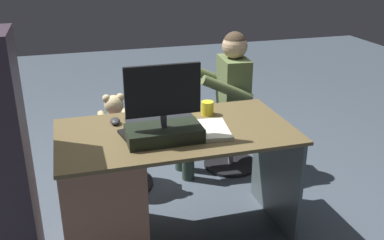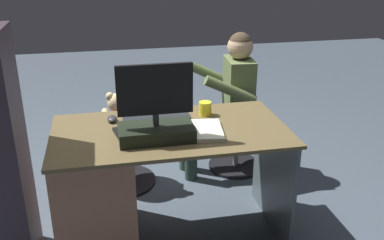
{
  "view_description": "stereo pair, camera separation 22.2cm",
  "coord_description": "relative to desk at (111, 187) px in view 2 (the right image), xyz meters",
  "views": [
    {
      "loc": [
        0.58,
        2.71,
        1.78
      ],
      "look_at": [
        -0.21,
        -0.02,
        0.63
      ],
      "focal_mm": 41.35,
      "sensor_mm": 36.0,
      "label": 1
    },
    {
      "loc": [
        0.36,
        2.76,
        1.78
      ],
      "look_at": [
        -0.21,
        -0.02,
        0.63
      ],
      "focal_mm": 41.35,
      "sensor_mm": 36.0,
      "label": 2
    }
  ],
  "objects": [
    {
      "name": "tv_remote",
      "position": [
        -0.07,
        0.01,
        0.36
      ],
      "size": [
        0.07,
        0.16,
        0.02
      ],
      "primitive_type": "cube",
      "rotation": [
        0.0,
        0.0,
        0.2
      ],
      "color": "black",
      "rests_on": "desk"
    },
    {
      "name": "person",
      "position": [
        -0.96,
        -0.79,
        0.28
      ],
      "size": [
        0.58,
        0.5,
        1.14
      ],
      "color": "#5B6B3D",
      "rests_on": "ground_plane"
    },
    {
      "name": "teddy_bear",
      "position": [
        -0.09,
        -0.74,
        0.18
      ],
      "size": [
        0.24,
        0.24,
        0.33
      ],
      "color": "#D1BC87",
      "rests_on": "office_chair_teddy"
    },
    {
      "name": "keyboard",
      "position": [
        -0.31,
        -0.17,
        0.36
      ],
      "size": [
        0.42,
        0.14,
        0.02
      ],
      "primitive_type": "cube",
      "color": "#212327",
      "rests_on": "desk"
    },
    {
      "name": "monitor",
      "position": [
        -0.27,
        0.12,
        0.46
      ],
      "size": [
        0.42,
        0.23,
        0.44
      ],
      "color": "black",
      "rests_on": "desk"
    },
    {
      "name": "notebook_binder",
      "position": [
        -0.55,
        0.08,
        0.36
      ],
      "size": [
        0.26,
        0.33,
        0.02
      ],
      "primitive_type": "cube",
      "rotation": [
        0.0,
        0.0,
        -0.13
      ],
      "color": "beige",
      "rests_on": "desk"
    },
    {
      "name": "ground_plane",
      "position": [
        -0.37,
        -0.37,
        -0.39
      ],
      "size": [
        10.0,
        10.0,
        0.0
      ],
      "primitive_type": "plane",
      "color": "#434E5A"
    },
    {
      "name": "computer_mouse",
      "position": [
        -0.04,
        -0.2,
        0.37
      ],
      "size": [
        0.06,
        0.1,
        0.04
      ],
      "primitive_type": "ellipsoid",
      "color": "#2F2E31",
      "rests_on": "desk"
    },
    {
      "name": "visitor_chair",
      "position": [
        -1.05,
        -0.8,
        -0.14
      ],
      "size": [
        0.45,
        0.45,
        0.43
      ],
      "color": "black",
      "rests_on": "ground_plane"
    },
    {
      "name": "office_chair_teddy",
      "position": [
        -0.09,
        -0.73,
        -0.16
      ],
      "size": [
        0.53,
        0.53,
        0.43
      ],
      "color": "black",
      "rests_on": "ground_plane"
    },
    {
      "name": "desk",
      "position": [
        0.0,
        0.0,
        0.0
      ],
      "size": [
        1.4,
        0.75,
        0.74
      ],
      "color": "brown",
      "rests_on": "ground_plane"
    },
    {
      "name": "cup",
      "position": [
        -0.63,
        -0.19,
        0.39
      ],
      "size": [
        0.08,
        0.08,
        0.09
      ],
      "primitive_type": "cylinder",
      "color": "yellow",
      "rests_on": "desk"
    }
  ]
}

